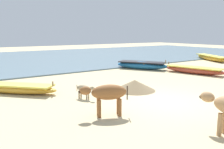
% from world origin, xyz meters
% --- Properties ---
extents(ground, '(80.00, 80.00, 0.00)m').
position_xyz_m(ground, '(0.00, 0.00, 0.00)').
color(ground, '#CCB789').
extents(sea_water, '(60.00, 20.00, 0.08)m').
position_xyz_m(sea_water, '(0.00, 17.88, 0.04)').
color(sea_water, slate).
rests_on(sea_water, ground).
extents(fishing_boat_0, '(3.35, 3.41, 0.60)m').
position_xyz_m(fishing_boat_0, '(-4.57, 4.62, 0.22)').
color(fishing_boat_0, gold).
rests_on(fishing_boat_0, ground).
extents(fishing_boat_1, '(2.94, 3.79, 0.75)m').
position_xyz_m(fishing_boat_1, '(4.69, 6.77, 0.30)').
color(fishing_boat_1, '#1E669E').
rests_on(fishing_boat_1, ground).
extents(fishing_boat_2, '(3.01, 4.77, 0.69)m').
position_xyz_m(fishing_boat_2, '(13.70, 7.06, 0.27)').
color(fishing_boat_2, gold).
rests_on(fishing_boat_2, ground).
extents(fishing_boat_3, '(1.95, 4.01, 0.64)m').
position_xyz_m(fishing_boat_3, '(6.22, 3.40, 0.24)').
color(fishing_boat_3, '#B74733').
rests_on(fishing_boat_3, ground).
extents(cow_adult_brown, '(1.51, 0.91, 1.02)m').
position_xyz_m(cow_adult_brown, '(-2.74, -0.08, 0.73)').
color(cow_adult_brown, brown).
rests_on(cow_adult_brown, ground).
extents(calf_far_dun, '(0.56, 0.82, 0.57)m').
position_xyz_m(calf_far_dun, '(-2.45, 2.08, 0.41)').
color(calf_far_dun, tan).
rests_on(calf_far_dun, ground).
extents(debris_pile_0, '(2.56, 2.56, 0.48)m').
position_xyz_m(debris_pile_0, '(0.14, 2.05, 0.24)').
color(debris_pile_0, '#7A6647').
rests_on(debris_pile_0, ground).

